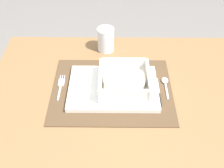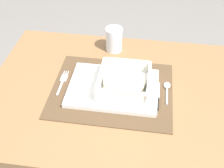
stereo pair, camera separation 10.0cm
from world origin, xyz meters
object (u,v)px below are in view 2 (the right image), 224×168
at_px(fork, 63,81).
at_px(spoon, 167,87).
at_px(dining_table, 120,111).
at_px(drinking_glass, 114,40).
at_px(porridge_bowl, 124,82).
at_px(bread_knife, 149,98).
at_px(butter_knife, 157,98).

relative_size(fork, spoon, 1.19).
relative_size(dining_table, drinking_glass, 9.61).
xyz_separation_m(porridge_bowl, drinking_glass, (-0.07, 0.24, 0.01)).
relative_size(dining_table, porridge_bowl, 5.47).
distance_m(porridge_bowl, spoon, 0.15).
distance_m(porridge_bowl, drinking_glass, 0.25).
bearing_deg(fork, porridge_bowl, 1.09).
height_order(porridge_bowl, bread_knife, porridge_bowl).
height_order(spoon, bread_knife, spoon).
bearing_deg(porridge_bowl, bread_knife, -19.57).
distance_m(porridge_bowl, butter_knife, 0.12).
xyz_separation_m(dining_table, drinking_glass, (-0.06, 0.24, 0.15)).
relative_size(porridge_bowl, spoon, 1.60).
bearing_deg(drinking_glass, fork, -124.45).
bearing_deg(bread_knife, drinking_glass, 125.44).
bearing_deg(bread_knife, porridge_bowl, 165.42).
bearing_deg(spoon, drinking_glass, 133.04).
height_order(fork, spoon, spoon).
xyz_separation_m(dining_table, fork, (-0.21, 0.02, 0.11)).
height_order(butter_knife, drinking_glass, drinking_glass).
distance_m(spoon, butter_knife, 0.06).
bearing_deg(porridge_bowl, spoon, 11.05).
distance_m(spoon, drinking_glass, 0.30).
bearing_deg(spoon, porridge_bowl, -171.90).
bearing_deg(drinking_glass, dining_table, -77.03).
distance_m(fork, drinking_glass, 0.28).
bearing_deg(porridge_bowl, butter_knife, -11.97).
xyz_separation_m(bread_knife, drinking_glass, (-0.16, 0.27, 0.04)).
bearing_deg(dining_table, butter_knife, -9.03).
height_order(dining_table, spoon, spoon).
distance_m(dining_table, drinking_glass, 0.29).
relative_size(porridge_bowl, drinking_glass, 1.76).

